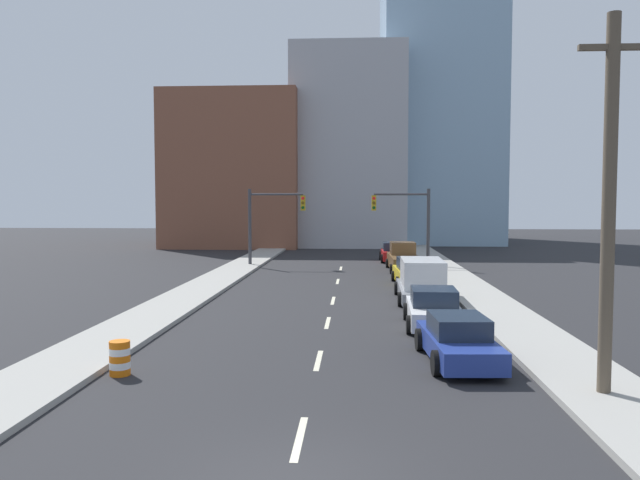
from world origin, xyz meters
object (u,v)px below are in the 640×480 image
object	(u,v)px
sedan_blue	(458,341)
pickup_truck_brown	(404,259)
traffic_signal_right	(411,216)
utility_pole_right_near	(609,204)
sedan_white	(434,309)
sedan_red	(393,253)
traffic_barrel	(120,358)
box_truck_gray	(422,281)
traffic_signal_left	(267,216)
sedan_yellow	(412,272)

from	to	relation	value
sedan_blue	pickup_truck_brown	size ratio (longest dim) A/B	0.76
traffic_signal_right	utility_pole_right_near	distance (m)	30.26
sedan_white	sedan_red	size ratio (longest dim) A/B	1.07
sedan_white	traffic_barrel	bearing A→B (deg)	-140.49
box_truck_gray	utility_pole_right_near	bearing A→B (deg)	-78.12
sedan_white	box_truck_gray	distance (m)	6.22
box_truck_gray	traffic_barrel	bearing A→B (deg)	-124.60
traffic_signal_right	traffic_signal_left	bearing A→B (deg)	180.00
utility_pole_right_near	pickup_truck_brown	bearing A→B (deg)	95.52
traffic_signal_right	pickup_truck_brown	distance (m)	3.63
utility_pole_right_near	box_truck_gray	bearing A→B (deg)	100.90
pickup_truck_brown	sedan_yellow	bearing A→B (deg)	-91.73
box_truck_gray	sedan_yellow	bearing A→B (deg)	90.55
traffic_barrel	sedan_yellow	size ratio (longest dim) A/B	0.21
sedan_yellow	traffic_signal_left	bearing A→B (deg)	134.04
traffic_signal_left	pickup_truck_brown	distance (m)	10.48
box_truck_gray	pickup_truck_brown	distance (m)	13.39
utility_pole_right_near	pickup_truck_brown	distance (m)	28.52
traffic_signal_right	sedan_blue	bearing A→B (deg)	-91.90
box_truck_gray	sedan_white	bearing A→B (deg)	-90.83
traffic_signal_left	sedan_red	bearing A→B (deg)	24.32
traffic_barrel	sedan_white	xyz separation A→B (m)	(9.39, 7.19, 0.20)
sedan_white	sedan_yellow	xyz separation A→B (m)	(0.24, 12.27, 0.02)
traffic_signal_right	sedan_blue	size ratio (longest dim) A/B	1.19
utility_pole_right_near	traffic_barrel	size ratio (longest dim) A/B	9.63
sedan_yellow	pickup_truck_brown	world-z (taller)	pickup_truck_brown
sedan_white	sedan_red	bearing A→B (deg)	92.15
traffic_barrel	sedan_white	world-z (taller)	sedan_white
sedan_white	sedan_yellow	distance (m)	12.28
traffic_signal_right	sedan_white	world-z (taller)	traffic_signal_right
sedan_blue	sedan_red	world-z (taller)	sedan_red
pickup_truck_brown	sedan_red	world-z (taller)	pickup_truck_brown
traffic_signal_left	traffic_signal_right	bearing A→B (deg)	0.00
sedan_blue	sedan_white	distance (m)	5.24
box_truck_gray	sedan_red	distance (m)	19.74
sedan_blue	sedan_yellow	distance (m)	17.51
sedan_white	pickup_truck_brown	world-z (taller)	pickup_truck_brown
sedan_yellow	sedan_red	xyz separation A→B (m)	(-0.28, 13.67, 0.00)
utility_pole_right_near	sedan_white	size ratio (longest dim) A/B	2.01
traffic_signal_left	sedan_yellow	size ratio (longest dim) A/B	1.23
sedan_red	box_truck_gray	bearing A→B (deg)	-89.76
traffic_signal_left	utility_pole_right_near	world-z (taller)	utility_pole_right_near
traffic_barrel	sedan_red	xyz separation A→B (m)	(9.35, 33.14, 0.23)
traffic_barrel	sedan_red	distance (m)	34.43
sedan_blue	utility_pole_right_near	bearing A→B (deg)	-51.34
utility_pole_right_near	sedan_yellow	size ratio (longest dim) A/B	1.98
sedan_red	traffic_signal_right	bearing A→B (deg)	-77.16
traffic_signal_right	traffic_barrel	bearing A→B (deg)	-109.77
sedan_yellow	pickup_truck_brown	xyz separation A→B (m)	(0.07, 7.33, 0.08)
sedan_blue	pickup_truck_brown	bearing A→B (deg)	86.13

